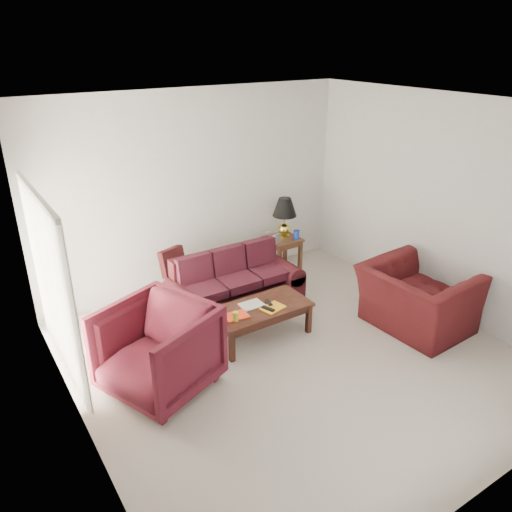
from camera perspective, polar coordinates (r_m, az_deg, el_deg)
The scene contains 19 objects.
floor at distance 6.33m, azimuth 4.28°, elevation -11.38°, with size 5.00×5.00×0.00m, color beige.
blinds at distance 6.00m, azimuth -22.32°, elevation -3.39°, with size 0.10×2.00×2.16m, color silver.
sofa at distance 7.18m, azimuth -2.39°, elevation -2.97°, with size 1.97×0.85×0.80m, color black, non-canonical shape.
throw_pillow at distance 7.31m, azimuth -9.52°, elevation -0.64°, with size 0.39×0.11×0.39m, color black.
end_table at distance 8.40m, azimuth 3.03°, elevation 0.28°, with size 0.52×0.52×0.57m, color #4B3019, non-canonical shape.
table_lamp at distance 8.23m, azimuth 3.27°, elevation 4.40°, with size 0.40×0.40×0.67m, color gold, non-canonical shape.
clock at distance 8.05m, azimuth 2.38°, elevation 1.99°, with size 0.15×0.06×0.15m, color silver.
blue_canister at distance 8.22m, azimuth 4.64°, elevation 2.41°, with size 0.10×0.10×0.16m, color #173396.
picture_frame at distance 8.33m, azimuth 1.37°, elevation 2.78°, with size 0.12×0.02×0.15m, color silver.
floor_lamp at distance 6.82m, azimuth -21.70°, elevation -2.79°, with size 0.25×0.25×1.56m, color white, non-canonical shape.
armchair_left at distance 5.64m, azimuth -11.18°, elevation -10.47°, with size 1.08×1.11×1.01m, color #48101A.
armchair_right at distance 7.01m, azimuth 17.89°, elevation -4.70°, with size 1.33×1.16×0.86m, color #3B0D0F.
coffee_table at distance 6.57m, azimuth 0.51°, elevation -7.48°, with size 1.29×0.65×0.45m, color black, non-canonical shape.
magazine_red at distance 6.24m, azimuth -2.26°, elevation -6.85°, with size 0.29×0.22×0.02m, color red.
magazine_white at distance 6.48m, azimuth -0.50°, elevation -5.59°, with size 0.30×0.22×0.02m, color silver.
magazine_orange at distance 6.41m, azimuth 1.94°, elevation -5.93°, with size 0.29×0.22×0.02m, color orange.
remote_a at distance 6.35m, azimuth 1.39°, elevation -6.04°, with size 0.05×0.18×0.02m, color black.
remote_b at distance 6.49m, azimuth 1.47°, elevation -5.32°, with size 0.05×0.16×0.02m, color black.
yellow_glass at distance 6.13m, azimuth -2.34°, elevation -6.91°, with size 0.07×0.07×0.12m, color gold.
Camera 1 is at (-3.20, -4.06, 3.65)m, focal length 35.00 mm.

